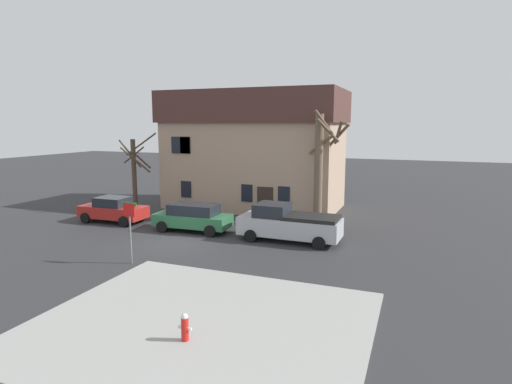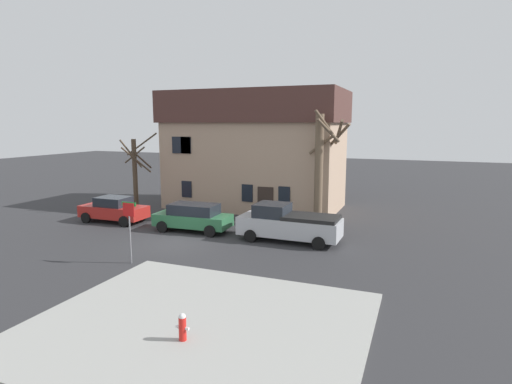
{
  "view_description": "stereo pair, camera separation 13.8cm",
  "coord_description": "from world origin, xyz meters",
  "px_view_note": "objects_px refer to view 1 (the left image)",
  "views": [
    {
      "loc": [
        11.97,
        -18.85,
        6.31
      ],
      "look_at": [
        3.43,
        3.06,
        2.5
      ],
      "focal_mm": 29.52,
      "sensor_mm": 36.0,
      "label": 1
    },
    {
      "loc": [
        12.1,
        -18.8,
        6.31
      ],
      "look_at": [
        3.43,
        3.06,
        2.5
      ],
      "focal_mm": 29.52,
      "sensor_mm": 36.0,
      "label": 2
    }
  ],
  "objects_px": {
    "tree_bare_near": "(135,170)",
    "street_sign_pole": "(130,221)",
    "tree_bare_mid": "(321,164)",
    "car_red_sedan": "(113,210)",
    "building_main": "(254,149)",
    "pickup_truck_silver": "(288,223)",
    "car_green_wagon": "(193,217)",
    "fire_hydrant": "(185,327)"
  },
  "relations": [
    {
      "from": "building_main",
      "to": "car_red_sedan",
      "type": "distance_m",
      "value": 11.09
    },
    {
      "from": "street_sign_pole",
      "to": "tree_bare_mid",
      "type": "bearing_deg",
      "value": 58.73
    },
    {
      "from": "pickup_truck_silver",
      "to": "building_main",
      "type": "bearing_deg",
      "value": 122.5
    },
    {
      "from": "tree_bare_near",
      "to": "street_sign_pole",
      "type": "bearing_deg",
      "value": -53.99
    },
    {
      "from": "car_green_wagon",
      "to": "building_main",
      "type": "bearing_deg",
      "value": 85.65
    },
    {
      "from": "tree_bare_near",
      "to": "pickup_truck_silver",
      "type": "height_order",
      "value": "tree_bare_near"
    },
    {
      "from": "car_green_wagon",
      "to": "tree_bare_mid",
      "type": "bearing_deg",
      "value": 32.55
    },
    {
      "from": "tree_bare_mid",
      "to": "car_green_wagon",
      "type": "relative_size",
      "value": 1.55
    },
    {
      "from": "car_green_wagon",
      "to": "fire_hydrant",
      "type": "distance_m",
      "value": 13.14
    },
    {
      "from": "tree_bare_mid",
      "to": "fire_hydrant",
      "type": "bearing_deg",
      "value": -91.24
    },
    {
      "from": "car_red_sedan",
      "to": "pickup_truck_silver",
      "type": "relative_size",
      "value": 0.79
    },
    {
      "from": "street_sign_pole",
      "to": "car_green_wagon",
      "type": "bearing_deg",
      "value": 92.9
    },
    {
      "from": "car_green_wagon",
      "to": "street_sign_pole",
      "type": "distance_m",
      "value": 6.3
    },
    {
      "from": "car_red_sedan",
      "to": "fire_hydrant",
      "type": "height_order",
      "value": "car_red_sedan"
    },
    {
      "from": "pickup_truck_silver",
      "to": "street_sign_pole",
      "type": "height_order",
      "value": "street_sign_pole"
    },
    {
      "from": "tree_bare_near",
      "to": "car_red_sedan",
      "type": "distance_m",
      "value": 4.49
    },
    {
      "from": "tree_bare_near",
      "to": "street_sign_pole",
      "type": "xyz_separation_m",
      "value": [
        7.4,
        -10.18,
        -0.96
      ]
    },
    {
      "from": "car_green_wagon",
      "to": "fire_hydrant",
      "type": "height_order",
      "value": "car_green_wagon"
    },
    {
      "from": "car_red_sedan",
      "to": "fire_hydrant",
      "type": "distance_m",
      "value": 16.99
    },
    {
      "from": "car_green_wagon",
      "to": "street_sign_pole",
      "type": "relative_size",
      "value": 1.62
    },
    {
      "from": "tree_bare_near",
      "to": "car_red_sedan",
      "type": "xyz_separation_m",
      "value": [
        1.08,
        -3.8,
        -2.13
      ]
    },
    {
      "from": "car_red_sedan",
      "to": "building_main",
      "type": "bearing_deg",
      "value": 50.72
    },
    {
      "from": "building_main",
      "to": "tree_bare_near",
      "type": "bearing_deg",
      "value": -150.78
    },
    {
      "from": "car_green_wagon",
      "to": "pickup_truck_silver",
      "type": "bearing_deg",
      "value": 0.5
    },
    {
      "from": "building_main",
      "to": "street_sign_pole",
      "type": "distance_m",
      "value": 14.7
    },
    {
      "from": "tree_bare_mid",
      "to": "street_sign_pole",
      "type": "distance_m",
      "value": 12.34
    },
    {
      "from": "fire_hydrant",
      "to": "street_sign_pole",
      "type": "relative_size",
      "value": 0.29
    },
    {
      "from": "building_main",
      "to": "tree_bare_mid",
      "type": "relative_size",
      "value": 1.85
    },
    {
      "from": "street_sign_pole",
      "to": "tree_bare_near",
      "type": "bearing_deg",
      "value": 126.01
    },
    {
      "from": "car_green_wagon",
      "to": "pickup_truck_silver",
      "type": "height_order",
      "value": "pickup_truck_silver"
    },
    {
      "from": "tree_bare_mid",
      "to": "street_sign_pole",
      "type": "bearing_deg",
      "value": -121.27
    },
    {
      "from": "tree_bare_mid",
      "to": "street_sign_pole",
      "type": "xyz_separation_m",
      "value": [
        -6.33,
        -10.43,
        -1.85
      ]
    },
    {
      "from": "tree_bare_near",
      "to": "tree_bare_mid",
      "type": "height_order",
      "value": "tree_bare_mid"
    },
    {
      "from": "building_main",
      "to": "pickup_truck_silver",
      "type": "distance_m",
      "value": 10.39
    },
    {
      "from": "pickup_truck_silver",
      "to": "street_sign_pole",
      "type": "bearing_deg",
      "value": -131.81
    },
    {
      "from": "car_green_wagon",
      "to": "tree_bare_near",
      "type": "bearing_deg",
      "value": 150.59
    },
    {
      "from": "pickup_truck_silver",
      "to": "tree_bare_near",
      "type": "bearing_deg",
      "value": 163.1
    },
    {
      "from": "car_red_sedan",
      "to": "street_sign_pole",
      "type": "distance_m",
      "value": 9.05
    },
    {
      "from": "tree_bare_mid",
      "to": "fire_hydrant",
      "type": "relative_size",
      "value": 8.7
    },
    {
      "from": "car_red_sedan",
      "to": "street_sign_pole",
      "type": "bearing_deg",
      "value": -45.27
    },
    {
      "from": "tree_bare_mid",
      "to": "car_red_sedan",
      "type": "bearing_deg",
      "value": -162.25
    },
    {
      "from": "car_green_wagon",
      "to": "fire_hydrant",
      "type": "relative_size",
      "value": 5.62
    }
  ]
}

